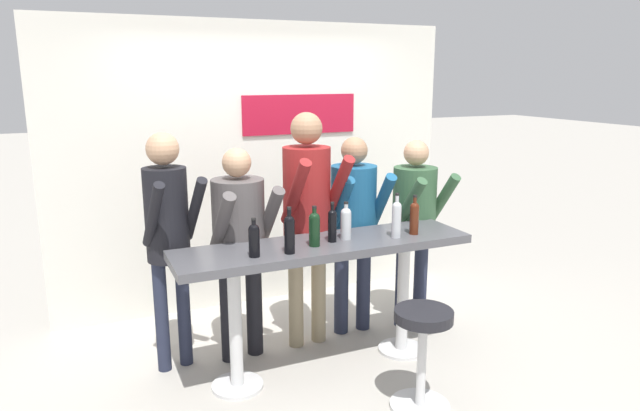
{
  "coord_description": "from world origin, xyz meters",
  "views": [
    {
      "loc": [
        -1.59,
        -3.51,
        2.14
      ],
      "look_at": [
        0.0,
        0.08,
        1.22
      ],
      "focal_mm": 32.0,
      "sensor_mm": 36.0,
      "label": 1
    }
  ],
  "objects_px": {
    "person_center_right": "(415,213)",
    "wine_bottle_0": "(397,218)",
    "wine_bottle_1": "(332,224)",
    "wine_bottle_4": "(289,232)",
    "person_far_left": "(168,224)",
    "person_center_left": "(307,204)",
    "person_center": "(354,215)",
    "wine_bottle_6": "(254,239)",
    "person_left": "(239,233)",
    "tasting_table": "(325,265)",
    "wine_bottle_2": "(346,222)",
    "wine_bottle_5": "(414,216)",
    "wine_bottle_3": "(314,227)",
    "bar_stool": "(422,344)"
  },
  "relations": [
    {
      "from": "wine_bottle_2",
      "to": "wine_bottle_4",
      "type": "xyz_separation_m",
      "value": [
        -0.49,
        -0.15,
        0.01
      ]
    },
    {
      "from": "person_center",
      "to": "wine_bottle_5",
      "type": "relative_size",
      "value": 5.58
    },
    {
      "from": "tasting_table",
      "to": "person_left",
      "type": "relative_size",
      "value": 1.33
    },
    {
      "from": "wine_bottle_4",
      "to": "wine_bottle_5",
      "type": "bearing_deg",
      "value": 3.44
    },
    {
      "from": "person_far_left",
      "to": "wine_bottle_1",
      "type": "distance_m",
      "value": 1.16
    },
    {
      "from": "tasting_table",
      "to": "bar_stool",
      "type": "height_order",
      "value": "tasting_table"
    },
    {
      "from": "tasting_table",
      "to": "wine_bottle_2",
      "type": "relative_size",
      "value": 7.82
    },
    {
      "from": "person_left",
      "to": "person_center",
      "type": "height_order",
      "value": "person_center"
    },
    {
      "from": "person_left",
      "to": "wine_bottle_3",
      "type": "xyz_separation_m",
      "value": [
        0.4,
        -0.46,
        0.11
      ]
    },
    {
      "from": "bar_stool",
      "to": "person_far_left",
      "type": "relative_size",
      "value": 0.39
    },
    {
      "from": "bar_stool",
      "to": "wine_bottle_5",
      "type": "bearing_deg",
      "value": 62.86
    },
    {
      "from": "bar_stool",
      "to": "wine_bottle_6",
      "type": "relative_size",
      "value": 2.62
    },
    {
      "from": "wine_bottle_5",
      "to": "person_center_left",
      "type": "bearing_deg",
      "value": 143.01
    },
    {
      "from": "wine_bottle_1",
      "to": "person_left",
      "type": "bearing_deg",
      "value": 143.21
    },
    {
      "from": "wine_bottle_2",
      "to": "wine_bottle_4",
      "type": "height_order",
      "value": "wine_bottle_4"
    },
    {
      "from": "person_center",
      "to": "wine_bottle_0",
      "type": "height_order",
      "value": "person_center"
    },
    {
      "from": "person_far_left",
      "to": "person_center_left",
      "type": "height_order",
      "value": "person_center_left"
    },
    {
      "from": "person_center",
      "to": "wine_bottle_4",
      "type": "height_order",
      "value": "person_center"
    },
    {
      "from": "person_center",
      "to": "wine_bottle_0",
      "type": "xyz_separation_m",
      "value": [
        0.05,
        -0.58,
        0.1
      ]
    },
    {
      "from": "person_center_left",
      "to": "wine_bottle_4",
      "type": "height_order",
      "value": "person_center_left"
    },
    {
      "from": "tasting_table",
      "to": "person_center_left",
      "type": "bearing_deg",
      "value": 83.95
    },
    {
      "from": "person_center_right",
      "to": "wine_bottle_3",
      "type": "height_order",
      "value": "person_center_right"
    },
    {
      "from": "person_center",
      "to": "wine_bottle_6",
      "type": "height_order",
      "value": "person_center"
    },
    {
      "from": "wine_bottle_1",
      "to": "wine_bottle_4",
      "type": "bearing_deg",
      "value": -161.01
    },
    {
      "from": "bar_stool",
      "to": "wine_bottle_1",
      "type": "distance_m",
      "value": 1.01
    },
    {
      "from": "wine_bottle_0",
      "to": "wine_bottle_1",
      "type": "height_order",
      "value": "wine_bottle_0"
    },
    {
      "from": "tasting_table",
      "to": "person_center",
      "type": "xyz_separation_m",
      "value": [
        0.48,
        0.48,
        0.21
      ]
    },
    {
      "from": "person_center",
      "to": "wine_bottle_5",
      "type": "distance_m",
      "value": 0.6
    },
    {
      "from": "person_left",
      "to": "wine_bottle_0",
      "type": "height_order",
      "value": "person_left"
    },
    {
      "from": "person_left",
      "to": "wine_bottle_5",
      "type": "relative_size",
      "value": 5.49
    },
    {
      "from": "wine_bottle_1",
      "to": "person_center_left",
      "type": "bearing_deg",
      "value": 91.66
    },
    {
      "from": "bar_stool",
      "to": "wine_bottle_2",
      "type": "bearing_deg",
      "value": 104.2
    },
    {
      "from": "tasting_table",
      "to": "person_far_left",
      "type": "relative_size",
      "value": 1.23
    },
    {
      "from": "person_center_left",
      "to": "wine_bottle_1",
      "type": "relative_size",
      "value": 6.45
    },
    {
      "from": "person_left",
      "to": "person_center",
      "type": "relative_size",
      "value": 0.98
    },
    {
      "from": "wine_bottle_3",
      "to": "wine_bottle_6",
      "type": "bearing_deg",
      "value": -172.45
    },
    {
      "from": "person_left",
      "to": "person_center_left",
      "type": "height_order",
      "value": "person_center_left"
    },
    {
      "from": "wine_bottle_3",
      "to": "wine_bottle_6",
      "type": "relative_size",
      "value": 1.09
    },
    {
      "from": "person_center_right",
      "to": "wine_bottle_0",
      "type": "relative_size",
      "value": 4.87
    },
    {
      "from": "person_far_left",
      "to": "wine_bottle_4",
      "type": "bearing_deg",
      "value": -50.92
    },
    {
      "from": "wine_bottle_1",
      "to": "wine_bottle_4",
      "type": "relative_size",
      "value": 0.91
    },
    {
      "from": "person_far_left",
      "to": "wine_bottle_1",
      "type": "bearing_deg",
      "value": -33.95
    },
    {
      "from": "person_center_left",
      "to": "wine_bottle_3",
      "type": "height_order",
      "value": "person_center_left"
    },
    {
      "from": "wine_bottle_1",
      "to": "wine_bottle_6",
      "type": "relative_size",
      "value": 1.11
    },
    {
      "from": "person_center",
      "to": "person_center_right",
      "type": "distance_m",
      "value": 0.54
    },
    {
      "from": "person_left",
      "to": "person_center_left",
      "type": "relative_size",
      "value": 0.87
    },
    {
      "from": "person_center_right",
      "to": "wine_bottle_5",
      "type": "height_order",
      "value": "person_center_right"
    },
    {
      "from": "person_center",
      "to": "wine_bottle_5",
      "type": "height_order",
      "value": "person_center"
    },
    {
      "from": "person_far_left",
      "to": "person_center_left",
      "type": "xyz_separation_m",
      "value": [
        1.05,
        -0.04,
        0.05
      ]
    },
    {
      "from": "wine_bottle_0",
      "to": "person_center",
      "type": "bearing_deg",
      "value": 94.62
    }
  ]
}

